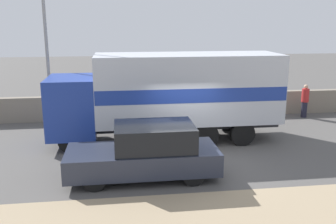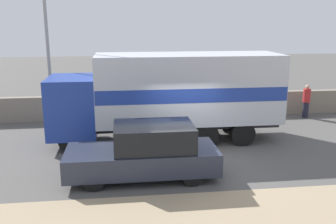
{
  "view_description": "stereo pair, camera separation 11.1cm",
  "coord_description": "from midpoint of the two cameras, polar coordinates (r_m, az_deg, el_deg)",
  "views": [
    {
      "loc": [
        -2.34,
        -11.46,
        4.62
      ],
      "look_at": [
        -0.67,
        0.89,
        1.58
      ],
      "focal_mm": 40.0,
      "sensor_mm": 36.0,
      "label": 1
    },
    {
      "loc": [
        -2.23,
        -11.47,
        4.62
      ],
      "look_at": [
        -0.67,
        0.89,
        1.58
      ],
      "focal_mm": 40.0,
      "sensor_mm": 36.0,
      "label": 2
    }
  ],
  "objects": [
    {
      "name": "ground_plane",
      "position": [
        12.57,
        3.83,
        -7.88
      ],
      "size": [
        80.0,
        80.0,
        0.0
      ],
      "primitive_type": "plane",
      "color": "#514F4C"
    },
    {
      "name": "stone_wall_backdrop",
      "position": [
        18.32,
        0.16,
        0.99
      ],
      "size": [
        60.0,
        0.35,
        1.17
      ],
      "color": "gray",
      "rests_on": "ground_plane"
    },
    {
      "name": "street_lamp",
      "position": [
        16.94,
        -17.89,
        12.35
      ],
      "size": [
        0.56,
        0.28,
        7.69
      ],
      "color": "gray",
      "rests_on": "ground_plane"
    },
    {
      "name": "box_truck",
      "position": [
        14.5,
        0.82,
        2.97
      ],
      "size": [
        8.83,
        2.37,
        3.4
      ],
      "rotation": [
        0.0,
        0.0,
        3.14
      ],
      "color": "navy",
      "rests_on": "ground_plane"
    },
    {
      "name": "car_hatchback",
      "position": [
        11.29,
        -3.11,
        -6.11
      ],
      "size": [
        4.52,
        1.81,
        1.64
      ],
      "rotation": [
        0.0,
        0.0,
        3.14
      ],
      "color": "#282D3D",
      "rests_on": "ground_plane"
    },
    {
      "name": "pedestrian",
      "position": [
        19.43,
        20.48,
        1.64
      ],
      "size": [
        0.35,
        0.35,
        1.63
      ],
      "color": "#1E1E2D",
      "rests_on": "ground_plane"
    }
  ]
}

